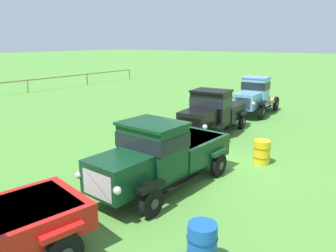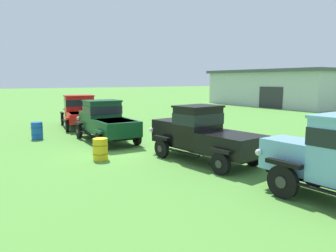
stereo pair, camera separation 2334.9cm
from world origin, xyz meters
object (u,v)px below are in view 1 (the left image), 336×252
object	(u,v)px
vintage_truck_midrow_center	(212,112)
oil_drum_near_fence	(262,152)
oil_drum_beside_row	(202,246)
vintage_truck_second_in_line	(161,153)
vintage_truck_far_side	(254,96)

from	to	relation	value
vintage_truck_midrow_center	oil_drum_near_fence	bearing A→B (deg)	-124.90
oil_drum_beside_row	oil_drum_near_fence	size ratio (longest dim) A/B	1.07
vintage_truck_second_in_line	oil_drum_near_fence	xyz separation A→B (m)	(3.75, -1.77, -0.64)
vintage_truck_second_in_line	vintage_truck_midrow_center	size ratio (longest dim) A/B	1.01
vintage_truck_second_in_line	vintage_truck_midrow_center	bearing A→B (deg)	14.23
vintage_truck_second_in_line	vintage_truck_midrow_center	xyz separation A→B (m)	(6.05, 1.53, 0.01)
oil_drum_near_fence	vintage_truck_second_in_line	bearing A→B (deg)	154.75
vintage_truck_midrow_center	oil_drum_near_fence	world-z (taller)	vintage_truck_midrow_center
oil_drum_beside_row	vintage_truck_midrow_center	bearing A→B (deg)	27.37
vintage_truck_midrow_center	oil_drum_beside_row	size ratio (longest dim) A/B	5.56
vintage_truck_far_side	vintage_truck_midrow_center	bearing A→B (deg)	-179.50
oil_drum_beside_row	vintage_truck_second_in_line	bearing A→B (deg)	49.33
vintage_truck_midrow_center	vintage_truck_far_side	distance (m)	5.23
vintage_truck_second_in_line	oil_drum_beside_row	size ratio (longest dim) A/B	5.63
oil_drum_beside_row	vintage_truck_far_side	bearing A→B (deg)	17.96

